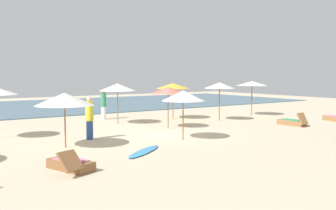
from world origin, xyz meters
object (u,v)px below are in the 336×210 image
Objects in this scene: umbrella_1 at (173,86)px; umbrella_2 at (252,83)px; person_0 at (89,118)px; person_1 at (103,104)px; umbrella_6 at (183,96)px; lounger_0 at (71,164)px; umbrella_5 at (118,87)px; umbrella_4 at (220,85)px; lounger_2 at (293,122)px; surfboard at (144,151)px; umbrella_3 at (168,90)px; umbrella_0 at (64,99)px.

umbrella_2 is (5.47, -1.36, 0.10)m from umbrella_1.
person_1 is at bearing 60.67° from person_0.
umbrella_6 is 6.34m from lounger_0.
umbrella_2 is 9.37m from umbrella_5.
umbrella_4 reaches higher than lounger_2.
lounger_0 reaches higher than surfboard.
umbrella_3 is 3.23m from umbrella_5.
umbrella_1 is 1.04× the size of umbrella_3.
umbrella_2 is 1.02× the size of umbrella_5.
umbrella_2 is 16.56m from lounger_0.
lounger_2 is at bearing -64.85° from umbrella_4.
umbrella_1 is 4.38m from person_1.
umbrella_3 is 4.45m from umbrella_4.
person_0 is (-3.25, 2.27, -0.93)m from umbrella_6.
person_1 is (3.40, 6.06, -0.01)m from person_0.
person_0 reaches higher than person_1.
umbrella_1 is at bearing 51.31° from umbrella_3.
surfboard is (3.02, 0.93, -0.14)m from lounger_0.
umbrella_2 is at bearing 11.91° from umbrella_4.
person_1 is at bearing 84.49° from umbrella_5.
umbrella_0 is at bearing -123.99° from person_1.
surfboard is at bearing -80.94° from person_0.
lounger_2 reaches higher than surfboard.
umbrella_0 is 1.31× the size of lounger_2.
umbrella_5 is (-9.29, 1.23, -0.10)m from umbrella_2.
umbrella_0 is 9.76m from umbrella_1.
person_0 reaches higher than lounger_2.
umbrella_5 reaches higher than person_1.
umbrella_6 reaches higher than person_0.
umbrella_1 is at bearing 166.08° from umbrella_2.
umbrella_5 is at bearing 142.21° from lounger_2.
umbrella_4 is (1.90, -2.11, 0.05)m from umbrella_1.
umbrella_1 is at bearing -32.15° from person_1.
umbrella_4 is 10.06m from surfboard.
lounger_0 is (-14.91, -6.94, -1.96)m from umbrella_2.
umbrella_5 is 4.98m from person_0.
person_0 reaches higher than surfboard.
umbrella_6 is (-3.74, -6.07, -0.18)m from umbrella_1.
umbrella_2 is 1.10× the size of umbrella_6.
lounger_0 is (-11.34, -6.19, -1.91)m from umbrella_4.
umbrella_3 is 1.26× the size of lounger_2.
person_0 is 3.72m from surfboard.
umbrella_4 is 1.09× the size of umbrella_6.
person_0 is (-4.55, -0.75, -1.02)m from umbrella_3.
umbrella_1 is 1.22× the size of person_1.
lounger_0 is 0.82× the size of surfboard.
umbrella_5 is at bearing 90.74° from umbrella_6.
umbrella_2 is at bearing 12.09° from umbrella_3.
umbrella_6 is 8.38m from person_1.
umbrella_4 is at bearing -47.95° from umbrella_1.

